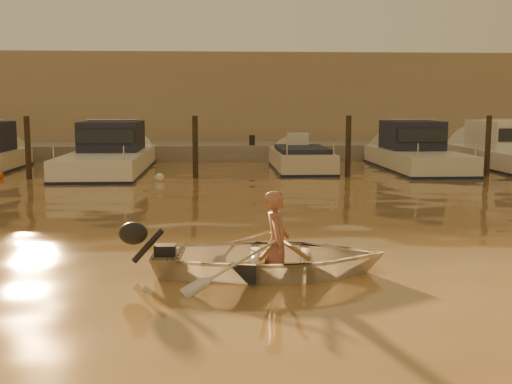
{
  "coord_description": "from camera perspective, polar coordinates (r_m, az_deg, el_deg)",
  "views": [
    {
      "loc": [
        0.43,
        -6.97,
        2.39
      ],
      "look_at": [
        1.19,
        4.87,
        0.75
      ],
      "focal_mm": 45.0,
      "sensor_mm": 36.0,
      "label": 1
    }
  ],
  "objects": [
    {
      "name": "ground_plane",
      "position": [
        7.38,
        -6.96,
        -11.07
      ],
      "size": [
        160.0,
        160.0,
        0.0
      ],
      "primitive_type": "plane",
      "color": "#8E5E38",
      "rests_on": "ground"
    },
    {
      "name": "dinghy",
      "position": [
        9.13,
        1.22,
        -5.87
      ],
      "size": [
        3.43,
        2.55,
        0.68
      ],
      "primitive_type": "imported",
      "rotation": [
        0.0,
        0.0,
        1.51
      ],
      "color": "silver",
      "rests_on": "ground_plane"
    },
    {
      "name": "person",
      "position": [
        9.08,
        1.85,
        -4.53
      ],
      "size": [
        0.39,
        0.56,
        1.48
      ],
      "primitive_type": "imported",
      "rotation": [
        0.0,
        0.0,
        1.51
      ],
      "color": "#9D624E",
      "rests_on": "dinghy"
    },
    {
      "name": "outboard_motor",
      "position": [
        9.21,
        -8.2,
        -5.45
      ],
      "size": [
        0.92,
        0.46,
        0.7
      ],
      "primitive_type": null,
      "rotation": [
        0.0,
        0.0,
        -0.06
      ],
      "color": "black",
      "rests_on": "dinghy"
    },
    {
      "name": "oar_port",
      "position": [
        9.09,
        2.8,
        -4.64
      ],
      "size": [
        0.36,
        2.09,
        0.13
      ],
      "primitive_type": "cylinder",
      "rotation": [
        1.54,
        0.0,
        0.15
      ],
      "color": "olive",
      "rests_on": "dinghy"
    },
    {
      "name": "oar_starboard",
      "position": [
        9.09,
        1.54,
        -4.65
      ],
      "size": [
        0.55,
        2.06,
        0.13
      ],
      "primitive_type": "cylinder",
      "rotation": [
        1.54,
        0.0,
        -0.24
      ],
      "color": "brown",
      "rests_on": "dinghy"
    },
    {
      "name": "moored_boat_2",
      "position": [
        23.34,
        -12.91,
        3.33
      ],
      "size": [
        2.57,
        8.52,
        1.75
      ],
      "primitive_type": null,
      "color": "white",
      "rests_on": "ground_plane"
    },
    {
      "name": "moored_boat_3",
      "position": [
        23.28,
        4.01,
        2.51
      ],
      "size": [
        1.91,
        5.59,
        0.95
      ],
      "primitive_type": null,
      "color": "beige",
      "rests_on": "ground_plane"
    },
    {
      "name": "moored_boat_4",
      "position": [
        24.19,
        14.07,
        3.45
      ],
      "size": [
        2.34,
        7.19,
        1.75
      ],
      "primitive_type": null,
      "color": "beige",
      "rests_on": "ground_plane"
    },
    {
      "name": "piling_1",
      "position": [
        21.65,
        -19.61,
        3.47
      ],
      "size": [
        0.18,
        0.18,
        2.2
      ],
      "primitive_type": "cylinder",
      "color": "#2D2319",
      "rests_on": "ground_plane"
    },
    {
      "name": "piling_2",
      "position": [
        20.83,
        -5.42,
        3.73
      ],
      "size": [
        0.18,
        0.18,
        2.2
      ],
      "primitive_type": "cylinder",
      "color": "#2D2319",
      "rests_on": "ground_plane"
    },
    {
      "name": "piling_3",
      "position": [
        21.28,
        8.19,
        3.77
      ],
      "size": [
        0.18,
        0.18,
        2.2
      ],
      "primitive_type": "cylinder",
      "color": "#2D2319",
      "rests_on": "ground_plane"
    },
    {
      "name": "piling_4",
      "position": [
        22.71,
        19.9,
        3.64
      ],
      "size": [
        0.18,
        0.18,
        2.2
      ],
      "primitive_type": "cylinder",
      "color": "#2D2319",
      "rests_on": "ground_plane"
    },
    {
      "name": "fender_c",
      "position": [
        20.11,
        -8.57,
        1.24
      ],
      "size": [
        0.3,
        0.3,
        0.3
      ],
      "primitive_type": "sphere",
      "color": "silver",
      "rests_on": "ground_plane"
    },
    {
      "name": "fender_d",
      "position": [
        21.45,
        3.32,
        1.73
      ],
      "size": [
        0.3,
        0.3,
        0.3
      ],
      "primitive_type": "sphere",
      "color": "orange",
      "rests_on": "ground_plane"
    },
    {
      "name": "fender_e",
      "position": [
        22.09,
        18.35,
        1.52
      ],
      "size": [
        0.3,
        0.3,
        0.3
      ],
      "primitive_type": "sphere",
      "color": "white",
      "rests_on": "ground_plane"
    },
    {
      "name": "quay",
      "position": [
        28.56,
        -4.55,
        3.34
      ],
      "size": [
        52.0,
        4.0,
        1.0
      ],
      "primitive_type": "cube",
      "color": "gray",
      "rests_on": "ground_plane"
    },
    {
      "name": "waterfront_building",
      "position": [
        33.97,
        -4.46,
        7.86
      ],
      "size": [
        46.0,
        7.0,
        4.8
      ],
      "primitive_type": "cube",
      "color": "#9E8466",
      "rests_on": "quay"
    }
  ]
}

